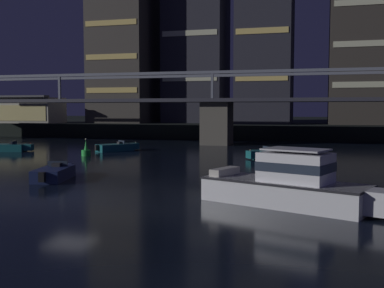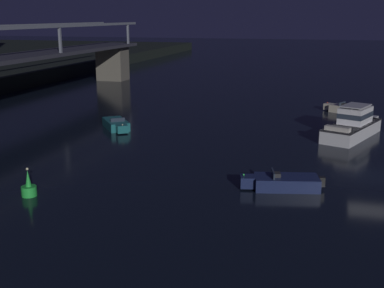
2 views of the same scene
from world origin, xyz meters
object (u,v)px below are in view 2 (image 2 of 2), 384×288
Objects in this scene: cabin_cruiser_near_left at (353,125)px; speedboat_far_left at (347,109)px; speedboat_near_right at (116,124)px; channel_buoy at (29,188)px; speedboat_near_center at (283,182)px.

speedboat_far_left is at bearing 1.22° from cabin_cruiser_near_left.
speedboat_near_right is 18.31m from channel_buoy.
cabin_cruiser_near_left reaches higher than speedboat_far_left.
speedboat_near_center is at bearing 170.71° from speedboat_far_left.
speedboat_near_right is 25.50m from speedboat_far_left.
cabin_cruiser_near_left is at bearing -16.59° from speedboat_near_center.
channel_buoy reaches higher than speedboat_near_center.
cabin_cruiser_near_left is 1.90× the size of speedboat_far_left.
speedboat_near_center and speedboat_near_right have the same top height.
cabin_cruiser_near_left is 1.78× the size of speedboat_near_center.
speedboat_near_center is 27.26m from speedboat_far_left.
speedboat_near_right is (12.84, 16.88, 0.00)m from speedboat_near_center.
channel_buoy reaches higher than speedboat_far_left.
cabin_cruiser_near_left reaches higher than speedboat_near_right.
speedboat_near_right is (-2.73, 21.52, -0.64)m from cabin_cruiser_near_left.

